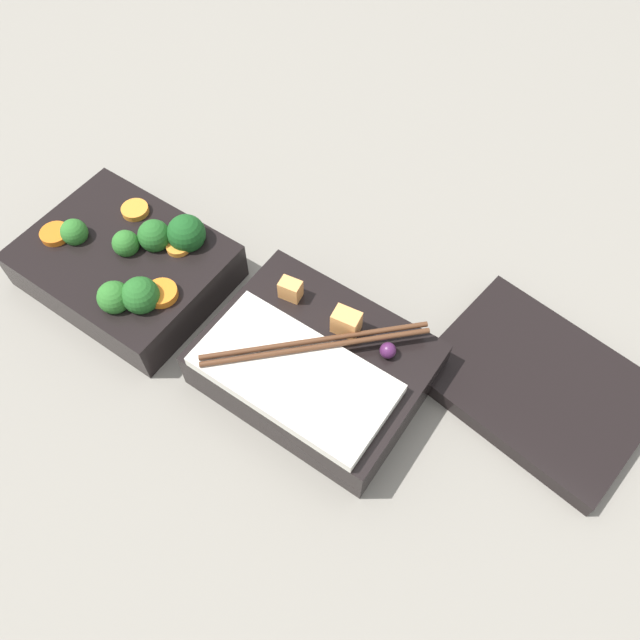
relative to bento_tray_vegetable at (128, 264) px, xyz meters
name	(u,v)px	position (x,y,z in m)	size (l,w,h in m)	color
ground_plane	(216,324)	(0.11, 0.01, -0.03)	(3.00, 3.00, 0.00)	gray
bento_tray_vegetable	(128,264)	(0.00, 0.00, 0.00)	(0.20, 0.16, 0.08)	black
bento_tray_rice	(314,365)	(0.23, 0.01, 0.00)	(0.20, 0.16, 0.07)	black
bento_lid	(538,384)	(0.41, 0.13, -0.02)	(0.20, 0.15, 0.02)	black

